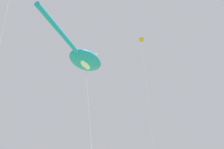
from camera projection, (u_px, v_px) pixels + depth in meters
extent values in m
ellipsoid|color=#1E8CBF|center=(86.00, 61.00, 21.47)|extent=(5.45, 4.35, 1.04)
cylinder|color=#1E8CBF|center=(60.00, 32.00, 16.34)|extent=(6.24, 2.62, 0.38)
ellipsoid|color=white|center=(86.00, 65.00, 21.30)|extent=(2.20, 1.37, 0.38)
cylinder|color=#B2B2B7|center=(89.00, 114.00, 17.76)|extent=(2.04, 3.14, 10.42)
cube|color=green|center=(90.00, 69.00, 34.49)|extent=(0.75, 0.72, 0.70)
cylinder|color=#B2B2B7|center=(77.00, 118.00, 32.58)|extent=(0.18, 3.91, 15.33)
ellipsoid|color=orange|center=(142.00, 39.00, 19.30)|extent=(0.92, 0.79, 0.26)
cylinder|color=#B2B2B7|center=(148.00, 100.00, 16.13)|extent=(1.69, 1.30, 11.80)
cylinder|color=#B2B2B7|center=(5.00, 18.00, 13.35)|extent=(0.21, 1.04, 19.85)
ellipsoid|color=white|center=(95.00, 55.00, 33.26)|extent=(1.30, 1.51, 0.60)
cylinder|color=#B2B2B7|center=(96.00, 109.00, 30.59)|extent=(1.26, 0.04, 16.84)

